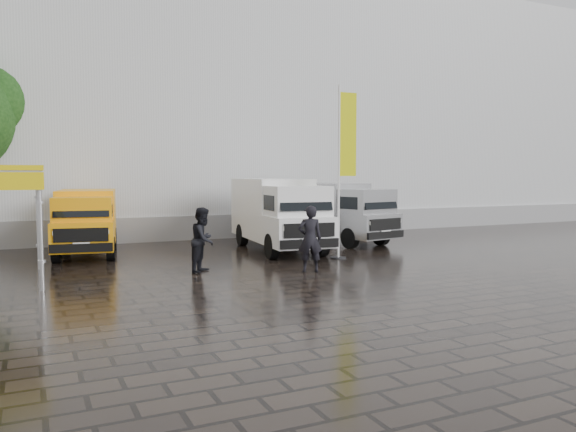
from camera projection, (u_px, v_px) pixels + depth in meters
name	position (u px, v px, depth m)	size (l,w,h in m)	color
ground	(354.00, 263.00, 17.15)	(120.00, 120.00, 0.00)	black
exhibition_hall	(237.00, 117.00, 32.02)	(44.00, 16.00, 12.00)	silver
hall_plinth	(299.00, 223.00, 25.14)	(44.00, 0.15, 1.00)	gray
van_yellow	(86.00, 223.00, 18.67)	(1.80, 4.68, 2.16)	#FFA10D
van_white	(278.00, 215.00, 19.82)	(1.95, 5.84, 2.53)	white
van_silver	(335.00, 213.00, 22.16)	(1.80, 5.41, 2.35)	#A0A1A4
flagpole	(344.00, 161.00, 17.87)	(0.88, 0.50, 5.50)	black
wheelie_bin	(368.00, 221.00, 26.13)	(0.65, 0.65, 1.08)	black
person_front	(310.00, 239.00, 15.47)	(0.67, 0.44, 1.83)	black
person_tent	(203.00, 240.00, 15.47)	(0.87, 0.68, 1.78)	black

